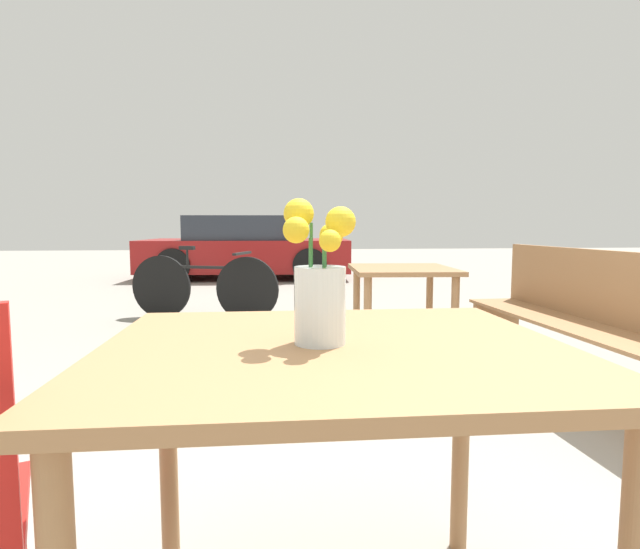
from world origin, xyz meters
name	(u,v)px	position (x,y,z in m)	size (l,w,h in m)	color
table_front	(334,387)	(0.00, 0.00, 0.64)	(0.99, 0.85, 0.73)	#9E7047
flower_vase	(319,289)	(-0.03, 0.00, 0.85)	(0.15, 0.15, 0.31)	silver
bench_near	(589,319)	(1.61, 1.48, 0.47)	(0.42, 1.92, 0.85)	#9E7047
table_back	(402,286)	(0.77, 2.24, 0.58)	(0.72, 0.78, 0.70)	#9E7047
bicycle	(204,286)	(-0.80, 4.25, 0.35)	(1.57, 0.63, 0.77)	black
parked_car	(247,248)	(-0.50, 8.56, 0.56)	(3.93, 2.13, 1.17)	maroon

